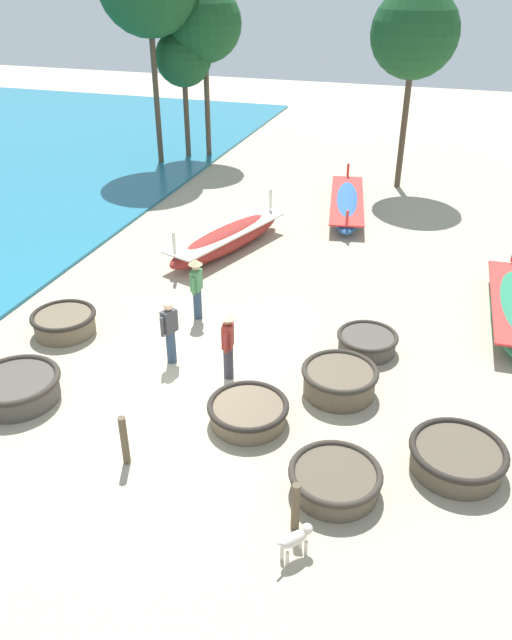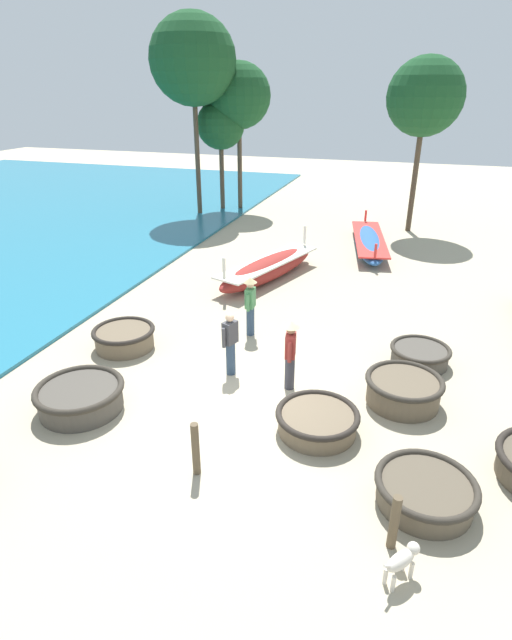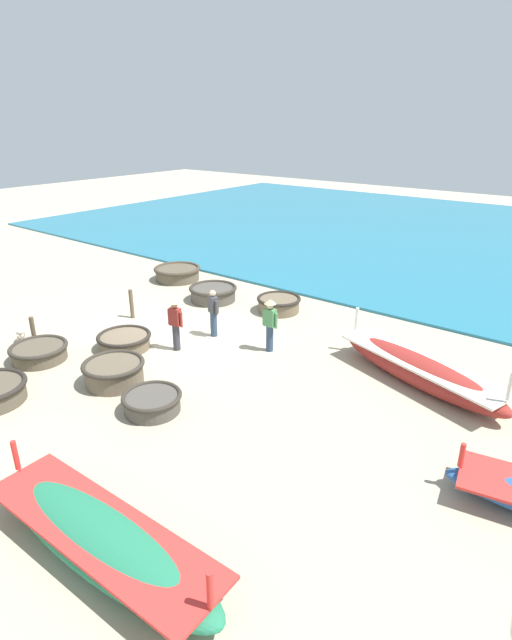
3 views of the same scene
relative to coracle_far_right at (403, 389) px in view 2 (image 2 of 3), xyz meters
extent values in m
plane|color=tan|center=(-3.21, -1.04, -0.34)|extent=(80.00, 80.00, 0.00)
cylinder|color=brown|center=(0.00, 0.00, -0.06)|extent=(1.53, 1.53, 0.56)
torus|color=#332D26|center=(0.00, 0.00, 0.22)|extent=(1.65, 1.65, 0.12)
cylinder|color=#4C473F|center=(-6.45, -2.31, -0.09)|extent=(1.72, 1.72, 0.50)
torus|color=#332D26|center=(-6.45, -2.31, 0.17)|extent=(1.86, 1.86, 0.14)
cylinder|color=brown|center=(-7.05, 0.39, -0.09)|extent=(1.49, 1.49, 0.49)
torus|color=#28231E|center=(-7.05, 0.39, 0.15)|extent=(1.61, 1.61, 0.12)
cylinder|color=#4C473F|center=(0.31, 1.86, -0.13)|extent=(1.35, 1.35, 0.41)
torus|color=#332D26|center=(0.31, 1.86, 0.07)|extent=(1.46, 1.46, 0.11)
cylinder|color=brown|center=(-1.56, -1.54, -0.13)|extent=(1.54, 1.54, 0.41)
torus|color=#28231E|center=(-1.56, -1.54, 0.07)|extent=(1.66, 1.66, 0.12)
cylinder|color=brown|center=(0.49, -2.86, -0.13)|extent=(1.53, 1.53, 0.42)
torus|color=#332D26|center=(0.49, -2.86, 0.08)|extent=(1.66, 1.66, 0.12)
ellipsoid|color=#285693|center=(-1.95, 11.27, -0.06)|extent=(2.19, 6.08, 0.56)
cube|color=red|center=(-1.95, 11.27, 0.12)|extent=(2.15, 5.62, 0.06)
cylinder|color=red|center=(-2.44, 13.97, 0.42)|extent=(0.10, 0.10, 0.50)
cylinder|color=red|center=(-1.46, 8.56, 0.42)|extent=(0.10, 0.10, 0.50)
ellipsoid|color=maroon|center=(-4.94, 6.46, 0.05)|extent=(2.68, 5.31, 0.77)
cube|color=silver|center=(-4.94, 6.46, 0.30)|extent=(2.59, 4.92, 0.06)
cylinder|color=silver|center=(-4.17, 8.75, 0.73)|extent=(0.10, 0.10, 0.69)
cylinder|color=silver|center=(-5.70, 4.18, 0.73)|extent=(0.10, 0.10, 0.69)
cylinder|color=#383842|center=(-2.47, -0.18, 0.07)|extent=(0.22, 0.22, 0.82)
cube|color=maroon|center=(-2.47, -0.18, 0.75)|extent=(0.27, 0.37, 0.54)
sphere|color=#A37556|center=(-2.47, -0.18, 1.13)|extent=(0.20, 0.20, 0.20)
cylinder|color=maroon|center=(-2.43, -0.40, 0.70)|extent=(0.09, 0.09, 0.48)
cylinder|color=maroon|center=(-2.50, 0.04, 0.70)|extent=(0.09, 0.09, 0.48)
cone|color=#D1BC84|center=(-2.47, -0.18, 1.26)|extent=(0.36, 0.36, 0.14)
cylinder|color=#2D425B|center=(-4.15, 2.11, 0.07)|extent=(0.22, 0.22, 0.82)
cube|color=#4C8E56|center=(-4.15, 2.11, 0.75)|extent=(0.23, 0.35, 0.54)
sphere|color=#DBB28E|center=(-4.15, 2.11, 1.13)|extent=(0.20, 0.20, 0.20)
cylinder|color=#4C8E56|center=(-4.14, 1.89, 0.70)|extent=(0.09, 0.09, 0.48)
cylinder|color=#4C8E56|center=(-4.16, 2.33, 0.70)|extent=(0.09, 0.09, 0.48)
cone|color=#D1BC84|center=(-4.15, 2.11, 1.26)|extent=(0.36, 0.36, 0.14)
cylinder|color=#2D425B|center=(-3.94, 0.01, 0.07)|extent=(0.22, 0.22, 0.82)
cube|color=#3D3D42|center=(-3.94, 0.01, 0.75)|extent=(0.32, 0.40, 0.54)
sphere|color=#DBB28E|center=(-3.94, 0.01, 1.13)|extent=(0.20, 0.20, 0.20)
cylinder|color=#3D3D42|center=(-4.02, -0.20, 0.70)|extent=(0.09, 0.09, 0.48)
cylinder|color=#3D3D42|center=(-3.87, 0.22, 0.70)|extent=(0.09, 0.09, 0.48)
ellipsoid|color=beige|center=(0.17, -4.45, 0.05)|extent=(0.48, 0.53, 0.22)
sphere|color=beige|center=(0.32, -4.26, 0.12)|extent=(0.18, 0.18, 0.18)
cylinder|color=beige|center=(0.02, -4.65, 0.11)|extent=(0.16, 0.18, 0.16)
cylinder|color=beige|center=(0.23, -4.27, -0.20)|extent=(0.06, 0.06, 0.28)
cylinder|color=beige|center=(0.34, -4.35, -0.20)|extent=(0.06, 0.06, 0.28)
cylinder|color=beige|center=(0.01, -4.55, -0.20)|extent=(0.06, 0.06, 0.28)
cylinder|color=beige|center=(0.12, -4.64, -0.20)|extent=(0.06, 0.06, 0.28)
cylinder|color=brown|center=(-3.34, -3.35, 0.19)|extent=(0.14, 0.14, 1.05)
cylinder|color=brown|center=(0.04, -3.90, 0.14)|extent=(0.14, 0.14, 0.96)
cylinder|color=#4C3D2D|center=(-0.49, 14.79, 2.00)|extent=(0.24, 0.24, 4.67)
sphere|color=#194723|center=(-0.49, 14.79, 5.48)|extent=(3.27, 3.27, 3.27)
cylinder|color=#4C3D2D|center=(-11.20, 14.79, 2.62)|extent=(0.24, 0.24, 5.91)
sphere|color=#194723|center=(-11.20, 14.79, 7.02)|extent=(4.14, 4.14, 4.14)
cylinder|color=#4C3D2D|center=(-10.46, 16.23, 1.44)|extent=(0.24, 0.24, 3.55)
sphere|color=#194723|center=(-10.46, 16.23, 4.08)|extent=(2.49, 2.49, 2.49)
cylinder|color=#4C3D2D|center=(-9.57, 16.63, 1.99)|extent=(0.24, 0.24, 4.65)
sphere|color=#194723|center=(-9.57, 16.63, 5.45)|extent=(3.26, 3.26, 3.26)
camera|label=1|loc=(1.64, -10.95, 7.80)|focal=35.00mm
camera|label=2|loc=(-0.25, -9.55, 5.87)|focal=28.00mm
camera|label=3|loc=(6.99, 10.23, 6.30)|focal=28.00mm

